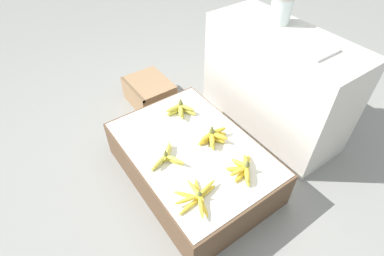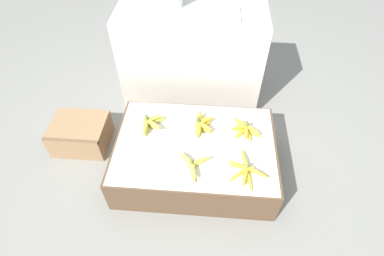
# 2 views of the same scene
# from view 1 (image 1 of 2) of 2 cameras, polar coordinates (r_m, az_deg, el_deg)

# --- Properties ---
(ground_plane) EXTENTS (10.00, 10.00, 0.00)m
(ground_plane) POSITION_cam_1_polar(r_m,az_deg,el_deg) (2.06, 0.05, -8.97)
(ground_plane) COLOR gray
(display_platform) EXTENTS (1.05, 0.73, 0.28)m
(display_platform) POSITION_cam_1_polar(r_m,az_deg,el_deg) (1.95, 0.05, -6.50)
(display_platform) COLOR brown
(display_platform) RESTS_ON ground_plane
(back_vendor_table) EXTENTS (1.09, 0.46, 0.77)m
(back_vendor_table) POSITION_cam_1_polar(r_m,az_deg,el_deg) (2.26, 15.62, 8.22)
(back_vendor_table) COLOR beige
(back_vendor_table) RESTS_ON ground_plane
(wooden_crate) EXTENTS (0.39, 0.32, 0.21)m
(wooden_crate) POSITION_cam_1_polar(r_m,az_deg,el_deg) (2.58, -8.12, 6.77)
(wooden_crate) COLOR #997551
(wooden_crate) RESTS_ON ground_plane
(banana_bunch_front_midleft) EXTENTS (0.21, 0.22, 0.09)m
(banana_bunch_front_midleft) POSITION_cam_1_polar(r_m,az_deg,el_deg) (1.77, -4.79, -5.61)
(banana_bunch_front_midleft) COLOR #DBCC4C
(banana_bunch_front_midleft) RESTS_ON display_platform
(banana_bunch_front_midright) EXTENTS (0.24, 0.27, 0.08)m
(banana_bunch_front_midright) POSITION_cam_1_polar(r_m,az_deg,el_deg) (1.60, 1.00, -12.95)
(banana_bunch_front_midright) COLOR gold
(banana_bunch_front_midright) RESTS_ON display_platform
(banana_bunch_middle_left) EXTENTS (0.15, 0.18, 0.11)m
(banana_bunch_middle_left) POSITION_cam_1_polar(r_m,az_deg,el_deg) (2.06, -2.16, 3.57)
(banana_bunch_middle_left) COLOR gold
(banana_bunch_middle_left) RESTS_ON display_platform
(banana_bunch_middle_midleft) EXTENTS (0.14, 0.21, 0.12)m
(banana_bunch_middle_midleft) POSITION_cam_1_polar(r_m,az_deg,el_deg) (1.87, 4.06, -1.67)
(banana_bunch_middle_midleft) COLOR gold
(banana_bunch_middle_midleft) RESTS_ON display_platform
(banana_bunch_middle_midright) EXTENTS (0.21, 0.22, 0.10)m
(banana_bunch_middle_midright) POSITION_cam_1_polar(r_m,az_deg,el_deg) (1.73, 9.66, -7.63)
(banana_bunch_middle_midright) COLOR gold
(banana_bunch_middle_midright) RESTS_ON display_platform
(glass_jar) EXTENTS (0.14, 0.14, 0.18)m
(glass_jar) POSITION_cam_1_polar(r_m,az_deg,el_deg) (2.16, 16.64, 20.89)
(glass_jar) COLOR silver
(glass_jar) RESTS_ON back_vendor_table
(foam_tray_white) EXTENTS (0.30, 0.22, 0.02)m
(foam_tray_white) POSITION_cam_1_polar(r_m,az_deg,el_deg) (1.95, 21.28, 14.49)
(foam_tray_white) COLOR white
(foam_tray_white) RESTS_ON back_vendor_table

